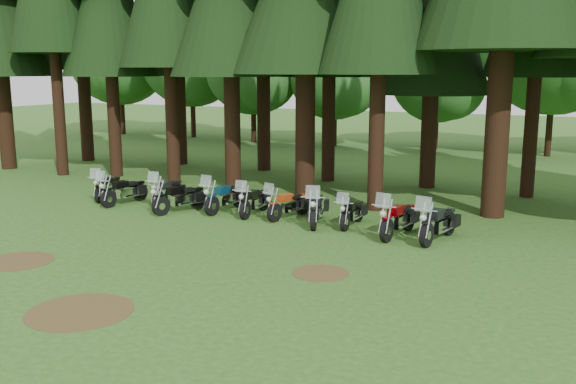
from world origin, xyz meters
name	(u,v)px	position (x,y,z in m)	size (l,w,h in m)	color
ground	(159,256)	(0.00, 0.00, 0.00)	(120.00, 120.00, 0.00)	#2A5A17
decid_0	(121,56)	(-22.10, 25.26, 5.90)	(8.00, 7.78, 10.00)	black
decid_1	(194,56)	(-15.99, 25.76, 5.83)	(7.91, 7.69, 9.88)	black
decid_2	(256,69)	(-10.43, 24.78, 4.95)	(6.72, 6.53, 8.40)	black
decid_3	(338,76)	(-4.71, 25.13, 4.51)	(6.12, 5.95, 7.65)	black
decid_4	(441,78)	(1.58, 26.32, 4.37)	(5.93, 5.76, 7.41)	black
decid_5	(563,45)	(8.29, 25.71, 6.23)	(8.45, 8.21, 10.56)	black
dirt_patch_0	(18,261)	(-3.00, -2.00, 0.01)	(1.80, 1.80, 0.01)	#4C3D1E
dirt_patch_1	(320,273)	(4.50, 0.50, 0.01)	(1.40, 1.40, 0.01)	#4C3D1E
dirt_patch_2	(80,311)	(1.00, -4.00, 0.01)	(2.20, 2.20, 0.01)	#4C3D1E
motorcycle_0	(108,188)	(-6.39, 5.37, 0.45)	(0.86, 2.14, 1.36)	black
motorcycle_1	(124,192)	(-5.22, 4.91, 0.47)	(0.60, 2.23, 1.40)	black
motorcycle_2	(168,192)	(-3.73, 5.55, 0.47)	(0.59, 2.22, 1.40)	black
motorcycle_3	(180,199)	(-2.58, 4.69, 0.47)	(0.90, 2.16, 0.91)	black
motorcycle_4	(226,198)	(-1.20, 5.48, 0.48)	(0.55, 2.31, 1.45)	black
motorcycle_5	(254,202)	(-0.03, 5.44, 0.46)	(0.44, 2.18, 1.37)	black
motorcycle_6	(289,205)	(1.24, 5.50, 0.45)	(0.80, 2.10, 1.33)	black
motorcycle_7	(316,209)	(2.42, 5.10, 0.49)	(0.97, 2.32, 1.48)	black
motorcycle_8	(352,213)	(3.55, 5.36, 0.42)	(0.38, 2.00, 1.26)	black
motorcycle_9	(398,220)	(5.21, 4.78, 0.50)	(0.61, 2.39, 1.50)	black
motorcycle_10	(438,224)	(6.42, 4.75, 0.51)	(0.71, 2.41, 1.51)	black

